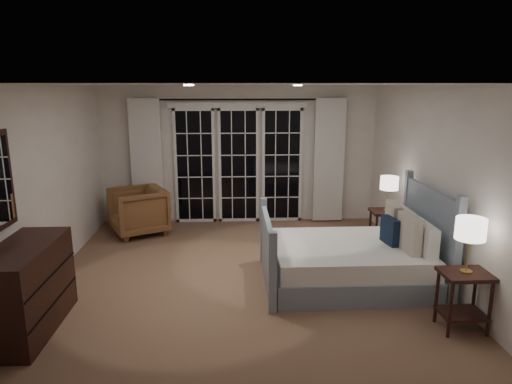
{
  "coord_description": "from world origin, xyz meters",
  "views": [
    {
      "loc": [
        -0.1,
        -5.8,
        2.48
      ],
      "look_at": [
        0.21,
        0.34,
        1.05
      ],
      "focal_mm": 32.0,
      "sensor_mm": 36.0,
      "label": 1
    }
  ],
  "objects_px": {
    "bed": "(353,259)",
    "dresser": "(26,289)",
    "lamp_left": "(471,230)",
    "armchair": "(138,211)",
    "nightstand_left": "(464,292)",
    "nightstand_right": "(387,224)",
    "lamp_right": "(389,184)"
  },
  "relations": [
    {
      "from": "bed",
      "to": "dresser",
      "type": "bearing_deg",
      "value": -164.67
    },
    {
      "from": "lamp_left",
      "to": "armchair",
      "type": "xyz_separation_m",
      "value": [
        -3.99,
        3.38,
        -0.69
      ]
    },
    {
      "from": "lamp_left",
      "to": "dresser",
      "type": "distance_m",
      "value": 4.53
    },
    {
      "from": "nightstand_left",
      "to": "lamp_left",
      "type": "xyz_separation_m",
      "value": [
        0.0,
        -0.0,
        0.67
      ]
    },
    {
      "from": "lamp_left",
      "to": "armchair",
      "type": "bearing_deg",
      "value": 139.73
    },
    {
      "from": "lamp_left",
      "to": "nightstand_right",
      "type": "bearing_deg",
      "value": 90.52
    },
    {
      "from": "nightstand_left",
      "to": "lamp_left",
      "type": "bearing_deg",
      "value": -26.57
    },
    {
      "from": "nightstand_left",
      "to": "dresser",
      "type": "bearing_deg",
      "value": 177.31
    },
    {
      "from": "lamp_right",
      "to": "nightstand_left",
      "type": "bearing_deg",
      "value": -89.48
    },
    {
      "from": "bed",
      "to": "lamp_right",
      "type": "distance_m",
      "value": 1.58
    },
    {
      "from": "lamp_left",
      "to": "dresser",
      "type": "xyz_separation_m",
      "value": [
        -4.49,
        0.21,
        -0.63
      ]
    },
    {
      "from": "nightstand_left",
      "to": "nightstand_right",
      "type": "bearing_deg",
      "value": 90.52
    },
    {
      "from": "bed",
      "to": "nightstand_right",
      "type": "xyz_separation_m",
      "value": [
        0.81,
        1.14,
        0.1
      ]
    },
    {
      "from": "bed",
      "to": "nightstand_left",
      "type": "relative_size",
      "value": 3.35
    },
    {
      "from": "nightstand_left",
      "to": "nightstand_right",
      "type": "relative_size",
      "value": 0.99
    },
    {
      "from": "nightstand_right",
      "to": "armchair",
      "type": "xyz_separation_m",
      "value": [
        -3.96,
        1.03,
        -0.02
      ]
    },
    {
      "from": "lamp_right",
      "to": "dresser",
      "type": "bearing_deg",
      "value": -154.42
    },
    {
      "from": "bed",
      "to": "lamp_right",
      "type": "height_order",
      "value": "bed"
    },
    {
      "from": "bed",
      "to": "nightstand_left",
      "type": "xyz_separation_m",
      "value": [
        0.84,
        -1.21,
        0.1
      ]
    },
    {
      "from": "lamp_left",
      "to": "dresser",
      "type": "relative_size",
      "value": 0.44
    },
    {
      "from": "bed",
      "to": "nightstand_right",
      "type": "distance_m",
      "value": 1.4
    },
    {
      "from": "nightstand_left",
      "to": "dresser",
      "type": "height_order",
      "value": "dresser"
    },
    {
      "from": "nightstand_left",
      "to": "nightstand_right",
      "type": "height_order",
      "value": "nightstand_right"
    },
    {
      "from": "armchair",
      "to": "nightstand_left",
      "type": "bearing_deg",
      "value": 22.93
    },
    {
      "from": "dresser",
      "to": "lamp_right",
      "type": "bearing_deg",
      "value": 25.58
    },
    {
      "from": "nightstand_right",
      "to": "lamp_left",
      "type": "relative_size",
      "value": 1.11
    },
    {
      "from": "lamp_right",
      "to": "armchair",
      "type": "relative_size",
      "value": 0.6
    },
    {
      "from": "dresser",
      "to": "armchair",
      "type": "bearing_deg",
      "value": 81.02
    },
    {
      "from": "nightstand_left",
      "to": "armchair",
      "type": "height_order",
      "value": "armchair"
    },
    {
      "from": "lamp_right",
      "to": "nightstand_right",
      "type": "bearing_deg",
      "value": 90.0
    },
    {
      "from": "bed",
      "to": "lamp_right",
      "type": "bearing_deg",
      "value": 54.36
    },
    {
      "from": "bed",
      "to": "dresser",
      "type": "xyz_separation_m",
      "value": [
        -3.65,
        -1.0,
        0.14
      ]
    }
  ]
}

